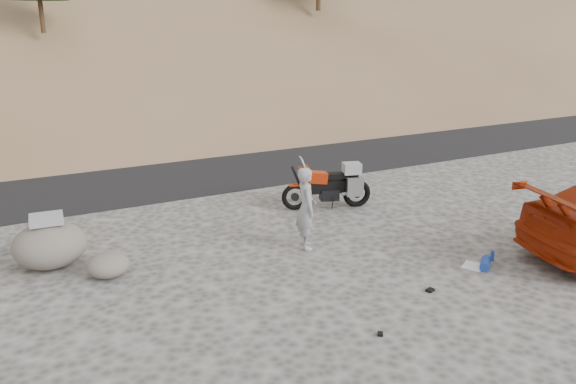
% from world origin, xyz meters
% --- Properties ---
extents(ground, '(140.00, 140.00, 0.00)m').
position_xyz_m(ground, '(0.00, 0.00, 0.00)').
color(ground, '#474442').
rests_on(ground, ground).
extents(road, '(120.00, 7.00, 0.05)m').
position_xyz_m(road, '(0.00, 9.00, 0.00)').
color(road, black).
rests_on(road, ground).
extents(motorcycle, '(2.29, 1.08, 1.40)m').
position_xyz_m(motorcycle, '(1.50, 3.10, 0.60)').
color(motorcycle, black).
rests_on(motorcycle, ground).
extents(man, '(0.59, 0.74, 1.77)m').
position_xyz_m(man, '(-0.34, 1.11, 0.00)').
color(man, '#949398').
rests_on(man, ground).
extents(boulder, '(1.69, 1.54, 1.10)m').
position_xyz_m(boulder, '(-5.29, 2.54, 0.48)').
color(boulder, '#524E47').
rests_on(boulder, ground).
extents(small_rock, '(0.90, 0.84, 0.48)m').
position_xyz_m(small_rock, '(-4.38, 1.57, 0.24)').
color(small_rock, '#524E47').
rests_on(small_rock, ground).
extents(gear_white_cloth, '(0.54, 0.53, 0.01)m').
position_xyz_m(gear_white_cloth, '(2.14, -1.28, 0.01)').
color(gear_white_cloth, white).
rests_on(gear_white_cloth, ground).
extents(gear_blue_mat, '(0.48, 0.44, 0.19)m').
position_xyz_m(gear_blue_mat, '(2.30, -1.44, 0.09)').
color(gear_blue_mat, '#193B99').
rests_on(gear_blue_mat, ground).
extents(gear_bottle, '(0.09, 0.09, 0.20)m').
position_xyz_m(gear_bottle, '(2.69, -1.24, 0.10)').
color(gear_bottle, '#193B99').
rests_on(gear_bottle, ground).
extents(gear_glove_a, '(0.18, 0.15, 0.04)m').
position_xyz_m(gear_glove_a, '(0.66, -1.72, 0.02)').
color(gear_glove_a, black).
rests_on(gear_glove_a, ground).
extents(gear_glove_b, '(0.13, 0.14, 0.04)m').
position_xyz_m(gear_glove_b, '(-1.02, -2.50, 0.02)').
color(gear_glove_b, black).
rests_on(gear_glove_b, ground).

